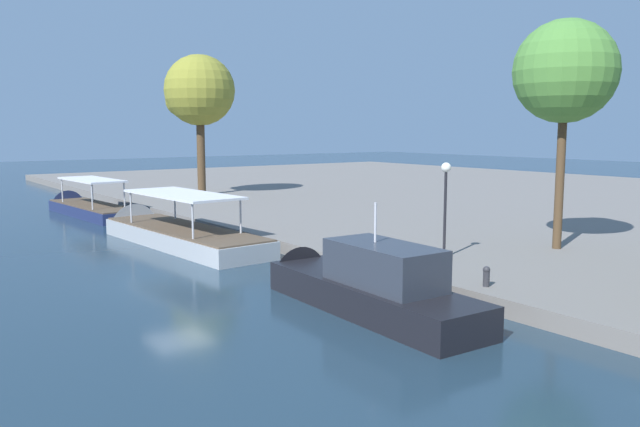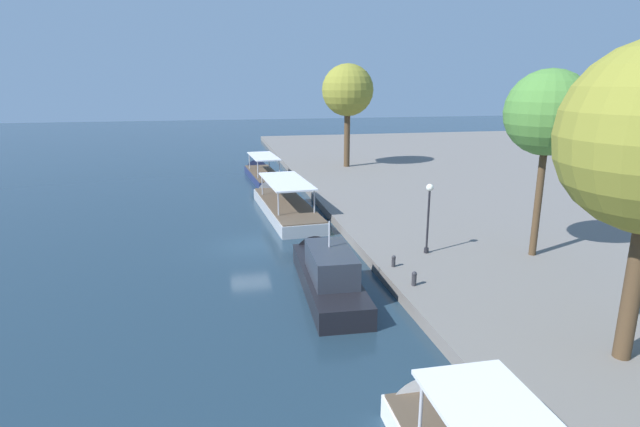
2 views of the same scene
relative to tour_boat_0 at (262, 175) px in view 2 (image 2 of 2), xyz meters
name	(u,v)px [view 2 (image 2 of 2)]	position (x,y,z in m)	size (l,w,h in m)	color
ground_plane	(249,246)	(23.07, -3.08, -0.33)	(220.00, 220.00, 0.00)	#1E3342
tour_boat_0	(262,175)	(0.00, 0.00, 0.00)	(12.00, 3.50, 3.67)	navy
tour_boat_1	(284,208)	(14.75, 0.31, -0.03)	(14.00, 4.16, 4.09)	#9EA3A8
motor_yacht_2	(326,274)	(30.45, 0.32, 0.38)	(10.22, 2.83, 4.52)	black
mooring_bollard_0	(394,261)	(30.00, 4.10, 0.64)	(0.22, 0.22, 0.64)	#2D2D33
mooring_bollard_1	(414,278)	(32.61, 4.20, 0.69)	(0.25, 0.25, 0.72)	#2D2D33
lamp_post	(429,210)	(28.27, 6.73, 2.88)	(0.41, 0.41, 4.06)	black
tree_0	(348,92)	(-2.10, 10.03, 8.74)	(5.78, 5.78, 11.52)	#4C3823
tree_3	(550,110)	(29.79, 12.64, 8.42)	(4.58, 4.58, 10.28)	#4C3823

